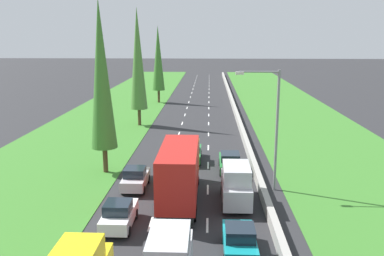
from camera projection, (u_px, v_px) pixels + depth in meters
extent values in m
plane|color=#28282B|center=(197.00, 111.00, 63.43)|extent=(300.00, 300.00, 0.00)
cube|color=#387528|center=(116.00, 111.00, 63.95)|extent=(14.00, 140.00, 0.04)
cube|color=#387528|center=(292.00, 112.00, 62.84)|extent=(14.00, 140.00, 0.04)
cube|color=#9E9B93|center=(235.00, 109.00, 63.11)|extent=(0.44, 120.00, 0.85)
cube|color=white|center=(151.00, 224.00, 25.48)|extent=(0.14, 2.00, 0.01)
cube|color=white|center=(162.00, 189.00, 31.33)|extent=(0.14, 2.00, 0.01)
cube|color=white|center=(169.00, 165.00, 37.18)|extent=(0.14, 2.00, 0.01)
cube|color=white|center=(175.00, 147.00, 43.03)|extent=(0.14, 2.00, 0.01)
cube|color=white|center=(179.00, 134.00, 48.88)|extent=(0.14, 2.00, 0.01)
cube|color=white|center=(182.00, 123.00, 54.73)|extent=(0.14, 2.00, 0.01)
cube|color=white|center=(185.00, 115.00, 60.58)|extent=(0.14, 2.00, 0.01)
cube|color=white|center=(187.00, 108.00, 66.43)|extent=(0.14, 2.00, 0.01)
cube|color=white|center=(189.00, 102.00, 72.28)|extent=(0.14, 2.00, 0.01)
cube|color=white|center=(190.00, 97.00, 78.13)|extent=(0.14, 2.00, 0.01)
cube|color=white|center=(192.00, 93.00, 83.98)|extent=(0.14, 2.00, 0.01)
cube|color=white|center=(193.00, 89.00, 89.83)|extent=(0.14, 2.00, 0.01)
cube|color=white|center=(194.00, 86.00, 95.68)|extent=(0.14, 2.00, 0.01)
cube|color=white|center=(195.00, 83.00, 101.53)|extent=(0.14, 2.00, 0.01)
cube|color=white|center=(196.00, 80.00, 107.38)|extent=(0.14, 2.00, 0.01)
cube|color=white|center=(196.00, 78.00, 113.23)|extent=(0.14, 2.00, 0.01)
cube|color=white|center=(197.00, 76.00, 119.08)|extent=(0.14, 2.00, 0.01)
cube|color=white|center=(207.00, 225.00, 25.34)|extent=(0.14, 2.00, 0.01)
cube|color=white|center=(208.00, 190.00, 31.19)|extent=(0.14, 2.00, 0.01)
cube|color=white|center=(208.00, 165.00, 37.04)|extent=(0.14, 2.00, 0.01)
cube|color=white|center=(208.00, 148.00, 42.89)|extent=(0.14, 2.00, 0.01)
cube|color=white|center=(208.00, 134.00, 48.74)|extent=(0.14, 2.00, 0.01)
cube|color=white|center=(209.00, 124.00, 54.59)|extent=(0.14, 2.00, 0.01)
cube|color=white|center=(209.00, 115.00, 60.44)|extent=(0.14, 2.00, 0.01)
cube|color=white|center=(209.00, 108.00, 66.29)|extent=(0.14, 2.00, 0.01)
cube|color=white|center=(209.00, 102.00, 72.14)|extent=(0.14, 2.00, 0.01)
cube|color=white|center=(209.00, 97.00, 77.99)|extent=(0.14, 2.00, 0.01)
cube|color=white|center=(209.00, 93.00, 83.84)|extent=(0.14, 2.00, 0.01)
cube|color=white|center=(209.00, 89.00, 89.69)|extent=(0.14, 2.00, 0.01)
cube|color=white|center=(209.00, 86.00, 95.54)|extent=(0.14, 2.00, 0.01)
cube|color=white|center=(209.00, 83.00, 101.39)|extent=(0.14, 2.00, 0.01)
cube|color=white|center=(209.00, 80.00, 107.24)|extent=(0.14, 2.00, 0.01)
cube|color=white|center=(209.00, 78.00, 113.09)|extent=(0.14, 2.00, 0.01)
cube|color=white|center=(209.00, 76.00, 118.94)|extent=(0.14, 2.00, 0.01)
cube|color=teal|center=(239.00, 242.00, 21.82)|extent=(1.68, 3.90, 0.76)
cube|color=#19232D|center=(240.00, 233.00, 21.37)|extent=(1.52, 1.60, 0.64)
cylinder|color=black|center=(224.00, 238.00, 23.11)|extent=(0.22, 0.64, 0.64)
cylinder|color=black|center=(251.00, 238.00, 23.05)|extent=(0.22, 0.64, 0.64)
cube|color=silver|center=(169.00, 246.00, 18.30)|extent=(1.80, 3.10, 1.10)
cube|color=silver|center=(236.00, 189.00, 28.49)|extent=(1.90, 4.90, 1.40)
cube|color=silver|center=(236.00, 173.00, 27.92)|extent=(1.80, 3.10, 1.10)
cylinder|color=black|center=(222.00, 190.00, 30.15)|extent=(0.22, 0.64, 0.64)
cylinder|color=black|center=(246.00, 191.00, 30.08)|extent=(0.22, 0.64, 0.64)
cylinder|color=black|center=(224.00, 207.00, 27.19)|extent=(0.22, 0.64, 0.64)
cylinder|color=black|center=(250.00, 208.00, 27.12)|extent=(0.22, 0.64, 0.64)
cube|color=black|center=(180.00, 193.00, 28.97)|extent=(2.20, 9.40, 0.56)
cube|color=orange|center=(183.00, 157.00, 32.15)|extent=(2.40, 2.20, 2.50)
cube|color=#B21E19|center=(179.00, 171.00, 27.48)|extent=(2.44, 7.20, 3.30)
cylinder|color=black|center=(169.00, 180.00, 32.30)|extent=(0.22, 0.64, 0.64)
cylinder|color=black|center=(198.00, 181.00, 32.21)|extent=(0.22, 0.64, 0.64)
cylinder|color=black|center=(161.00, 209.00, 26.96)|extent=(0.22, 0.64, 0.64)
cylinder|color=black|center=(195.00, 209.00, 26.86)|extent=(0.22, 0.64, 0.64)
cylinder|color=black|center=(159.00, 216.00, 25.90)|extent=(0.22, 0.64, 0.64)
cylinder|color=black|center=(195.00, 216.00, 25.81)|extent=(0.22, 0.64, 0.64)
cube|color=#237A33|center=(230.00, 163.00, 35.34)|extent=(1.76, 4.50, 0.72)
cube|color=#19232D|center=(230.00, 157.00, 35.05)|extent=(1.56, 1.90, 0.60)
cylinder|color=black|center=(220.00, 162.00, 36.81)|extent=(0.22, 0.64, 0.64)
cylinder|color=black|center=(238.00, 163.00, 36.74)|extent=(0.22, 0.64, 0.64)
cylinder|color=black|center=(221.00, 173.00, 34.09)|extent=(0.22, 0.64, 0.64)
cylinder|color=black|center=(240.00, 173.00, 34.02)|extent=(0.22, 0.64, 0.64)
cube|color=white|center=(119.00, 216.00, 24.96)|extent=(1.68, 3.90, 0.76)
cube|color=#19232D|center=(118.00, 207.00, 24.52)|extent=(1.52, 1.60, 0.64)
cylinder|color=black|center=(112.00, 213.00, 26.25)|extent=(0.22, 0.64, 0.64)
cylinder|color=black|center=(136.00, 214.00, 26.19)|extent=(0.22, 0.64, 0.64)
cylinder|color=black|center=(102.00, 231.00, 23.90)|extent=(0.22, 0.64, 0.64)
cylinder|color=black|center=(128.00, 231.00, 23.83)|extent=(0.22, 0.64, 0.64)
cube|color=#237A33|center=(191.00, 154.00, 38.22)|extent=(1.76, 4.50, 0.72)
cube|color=#19232D|center=(191.00, 147.00, 37.93)|extent=(1.56, 1.90, 0.60)
cylinder|color=black|center=(184.00, 153.00, 39.70)|extent=(0.22, 0.64, 0.64)
cylinder|color=black|center=(200.00, 153.00, 39.63)|extent=(0.22, 0.64, 0.64)
cylinder|color=black|center=(182.00, 162.00, 36.97)|extent=(0.22, 0.64, 0.64)
cylinder|color=black|center=(200.00, 162.00, 36.91)|extent=(0.22, 0.64, 0.64)
cube|color=silver|center=(136.00, 179.00, 31.33)|extent=(1.68, 3.90, 0.76)
cube|color=#19232D|center=(135.00, 172.00, 30.89)|extent=(1.52, 1.60, 0.64)
cylinder|color=black|center=(129.00, 179.00, 32.63)|extent=(0.22, 0.64, 0.64)
cylinder|color=black|center=(148.00, 179.00, 32.56)|extent=(0.22, 0.64, 0.64)
cylinder|color=black|center=(123.00, 190.00, 30.27)|extent=(0.22, 0.64, 0.64)
cylinder|color=black|center=(143.00, 190.00, 30.21)|extent=(0.22, 0.64, 0.64)
cylinder|color=#4C3823|center=(105.00, 160.00, 34.92)|extent=(0.41, 0.41, 2.20)
cone|color=#3D752D|center=(101.00, 75.00, 33.36)|extent=(2.16, 2.16, 12.15)
cylinder|color=#4C3823|center=(139.00, 117.00, 53.32)|extent=(0.41, 0.41, 2.20)
cone|color=#4C7F38|center=(138.00, 59.00, 51.69)|extent=(2.17, 2.17, 12.69)
cylinder|color=#4C3823|center=(159.00, 96.00, 71.52)|extent=(0.40, 0.40, 2.20)
cone|color=#3D752D|center=(158.00, 58.00, 70.10)|extent=(2.13, 2.13, 10.89)
cylinder|color=gray|center=(277.00, 132.00, 30.19)|extent=(0.20, 0.20, 9.00)
cylinder|color=gray|center=(260.00, 72.00, 29.29)|extent=(2.80, 0.12, 0.12)
cube|color=silver|center=(240.00, 73.00, 29.37)|extent=(0.60, 0.28, 0.20)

